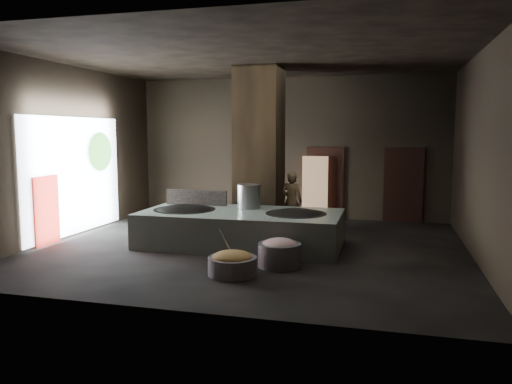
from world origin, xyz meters
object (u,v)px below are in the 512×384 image
(wok_right, at_px, (296,217))
(veg_basin, at_px, (232,266))
(wok_left, at_px, (185,213))
(hearth_platform, at_px, (241,229))
(stock_pot, at_px, (249,197))
(meat_basin, at_px, (279,255))
(cook, at_px, (292,201))

(wok_right, xyz_separation_m, veg_basin, (-0.78, -2.52, -0.58))
(wok_left, bearing_deg, hearth_platform, 1.97)
(stock_pot, height_order, meat_basin, stock_pot)
(cook, distance_m, veg_basin, 4.72)
(cook, xyz_separation_m, meat_basin, (0.49, -3.85, -0.59))
(stock_pot, distance_m, cook, 1.85)
(veg_basin, bearing_deg, hearth_platform, 102.96)
(wok_left, bearing_deg, veg_basin, -50.18)
(stock_pot, xyz_separation_m, veg_basin, (0.52, -3.02, -0.96))
(cook, xyz_separation_m, veg_basin, (-0.27, -4.67, -0.65))
(stock_pot, height_order, veg_basin, stock_pot)
(wok_right, bearing_deg, wok_left, -177.95)
(hearth_platform, distance_m, wok_right, 1.39)
(wok_left, bearing_deg, wok_right, 2.05)
(cook, distance_m, meat_basin, 3.92)
(veg_basin, height_order, meat_basin, meat_basin)
(wok_left, xyz_separation_m, cook, (2.29, 2.25, 0.08))
(wok_right, xyz_separation_m, stock_pot, (-1.30, 0.50, 0.38))
(wok_right, bearing_deg, veg_basin, -107.22)
(cook, bearing_deg, veg_basin, 91.97)
(hearth_platform, distance_m, cook, 2.39)
(wok_left, distance_m, wok_right, 2.80)
(stock_pot, bearing_deg, cook, 64.50)
(veg_basin, distance_m, meat_basin, 1.12)
(stock_pot, bearing_deg, wok_right, -21.04)
(hearth_platform, distance_m, wok_left, 1.49)
(veg_basin, bearing_deg, cook, 86.72)
(wok_right, relative_size, veg_basin, 1.49)
(wok_left, height_order, meat_basin, wok_left)
(hearth_platform, distance_m, stock_pot, 0.90)
(wok_left, relative_size, cook, 0.92)
(hearth_platform, distance_m, meat_basin, 2.12)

